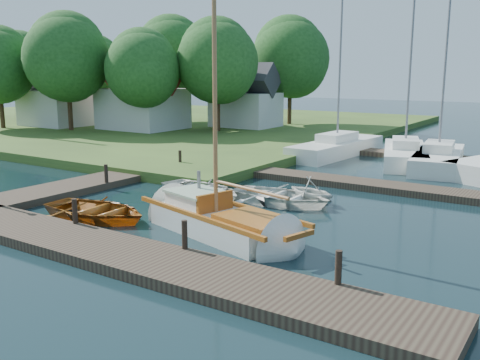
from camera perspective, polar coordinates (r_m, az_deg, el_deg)
The scene contains 28 objects.
ground at distance 19.63m, azimuth -0.00°, elevation -3.43°, with size 160.00×160.00×0.00m, color black.
near_dock at distance 15.18m, azimuth -12.73°, elevation -7.68°, with size 18.00×2.20×0.30m, color #32251D.
left_dock at distance 26.13m, azimuth -12.29°, elevation 0.41°, with size 2.20×18.00×0.30m, color #32251D.
far_dock at distance 24.37m, azimuth 12.46°, elevation -0.39°, with size 14.00×1.60×0.30m, color #32251D.
shore at distance 54.16m, azimuth -11.99°, elevation 6.18°, with size 50.00×40.00×0.50m, color #365021.
mooring_post_1 at distance 17.82m, azimuth -17.20°, elevation -3.19°, with size 0.16×0.16×0.80m, color black.
mooring_post_2 at distance 14.72m, azimuth -5.93°, elevation -5.81°, with size 0.16×0.16×0.80m, color black.
mooring_post_3 at distance 12.49m, azimuth 10.46°, elevation -9.15°, with size 0.16×0.16×0.80m, color black.
mooring_post_4 at distance 23.97m, azimuth -14.09°, elevation 0.68°, with size 0.16×0.16×0.80m, color black.
mooring_post_5 at distance 27.53m, azimuth -6.41°, elevation 2.33°, with size 0.16×0.16×0.80m, color black.
sailboat at distance 16.89m, azimuth -1.80°, elevation -4.73°, with size 7.41×3.81×9.83m.
dinghy at distance 19.27m, azimuth -15.11°, elevation -2.83°, with size 2.93×4.11×0.85m, color brown.
tender_a at distance 21.80m, azimuth -4.11°, elevation -0.82°, with size 2.90×4.05×0.84m, color silver.
tender_b at distance 21.02m, azimuth 7.60°, elevation -0.92°, with size 1.89×2.19×1.15m, color silver.
tender_c at distance 20.73m, azimuth 4.38°, elevation -1.46°, with size 2.90×4.06×0.84m, color silver.
marina_boat_0 at distance 33.17m, azimuth 10.30°, elevation 3.55°, with size 2.83×8.78×10.98m.
marina_boat_1 at distance 31.37m, azimuth 17.18°, elevation 2.77°, with size 4.41×7.82×10.68m.
marina_boat_2 at distance 30.26m, azimuth 20.40°, elevation 2.26°, with size 3.29×7.70×10.81m.
house_a at distance 44.11m, azimuth -10.34°, elevation 8.61°, with size 6.30×5.00×6.29m.
house_b at distance 48.73m, azimuth -18.88°, elevation 8.22°, with size 5.77×4.50×5.79m.
house_c at distance 45.11m, azimuth 0.62°, elevation 8.37°, with size 5.25×4.00×5.28m.
tree_1 at distance 44.34m, azimuth -17.94°, elevation 12.31°, with size 6.70×6.70×9.20m.
tree_2 at distance 41.26m, azimuth -10.32°, elevation 11.60°, with size 5.83×5.75×7.82m.
tree_3 at distance 41.79m, azimuth -2.38°, elevation 12.54°, with size 6.41×6.38×8.74m.
tree_4 at distance 49.90m, azimuth -7.27°, elevation 12.94°, with size 7.01×7.01×9.66m.
tree_5 at distance 54.08m, azimuth -15.24°, elevation 11.51°, with size 6.00×5.94×8.10m.
tree_6 at distance 56.35m, azimuth -22.49°, elevation 11.26°, with size 6.24×6.20×8.46m.
tree_7 at distance 47.53m, azimuth 5.44°, elevation 12.85°, with size 6.83×6.83×9.38m.
Camera 1 is at (10.48, -15.81, 5.07)m, focal length 40.00 mm.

